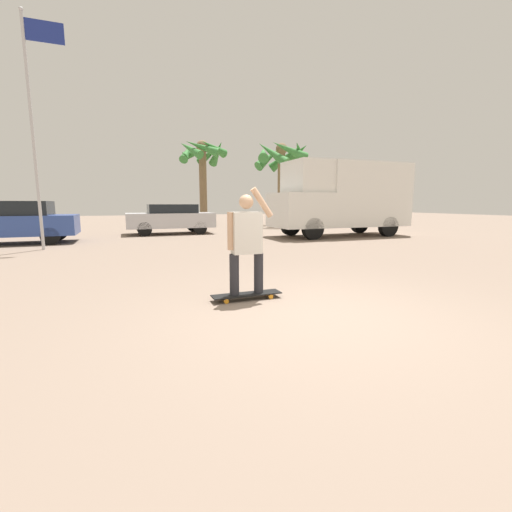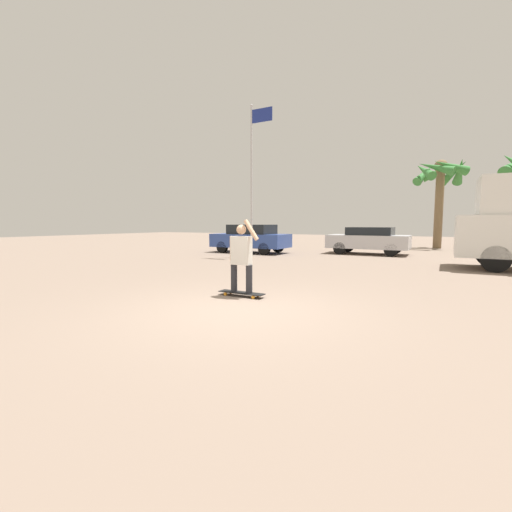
{
  "view_description": "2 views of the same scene",
  "coord_description": "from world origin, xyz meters",
  "views": [
    {
      "loc": [
        -2.25,
        -3.65,
        1.43
      ],
      "look_at": [
        -0.21,
        1.65,
        0.55
      ],
      "focal_mm": 24.0,
      "sensor_mm": 36.0,
      "label": 1
    },
    {
      "loc": [
        3.24,
        -5.21,
        1.59
      ],
      "look_at": [
        -0.36,
        1.3,
        0.87
      ],
      "focal_mm": 24.0,
      "sensor_mm": 36.0,
      "label": 2
    }
  ],
  "objects": [
    {
      "name": "parked_car_blue",
      "position": [
        -5.9,
        10.74,
        0.79
      ],
      "size": [
        4.1,
        1.85,
        1.51
      ],
      "color": "black",
      "rests_on": "ground_plane"
    },
    {
      "name": "person_skateboarder",
      "position": [
        -0.59,
        1.05,
        0.92
      ],
      "size": [
        0.71,
        0.22,
        1.58
      ],
      "color": "#28282D",
      "rests_on": "skateboard"
    },
    {
      "name": "palm_tree_center_background",
      "position": [
        2.84,
        19.32,
        4.43
      ],
      "size": [
        3.32,
        3.34,
        5.59
      ],
      "color": "brown",
      "rests_on": "ground_plane"
    },
    {
      "name": "ground_plane",
      "position": [
        0.0,
        0.0,
        0.0
      ],
      "size": [
        80.0,
        80.0,
        0.0
      ],
      "primitive_type": "plane",
      "color": "gray"
    },
    {
      "name": "skateboard",
      "position": [
        -0.59,
        1.05,
        0.07
      ],
      "size": [
        1.06,
        0.26,
        0.09
      ],
      "color": "black",
      "rests_on": "ground_plane"
    },
    {
      "name": "flagpole",
      "position": [
        -4.54,
        8.6,
        3.99
      ],
      "size": [
        1.11,
        0.12,
        6.9
      ],
      "color": "#B7B7BC",
      "rests_on": "ground_plane"
    },
    {
      "name": "parked_car_silver",
      "position": [
        -0.18,
        12.9,
        0.74
      ],
      "size": [
        3.95,
        1.93,
        1.38
      ],
      "color": "black",
      "rests_on": "ground_plane"
    }
  ]
}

